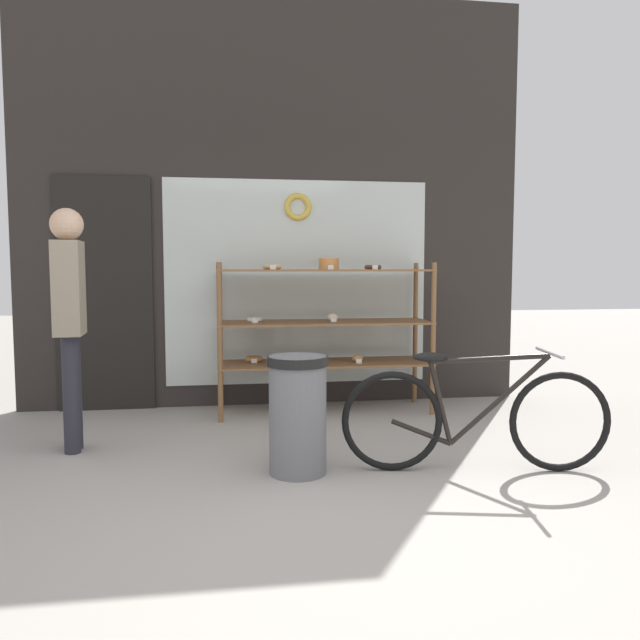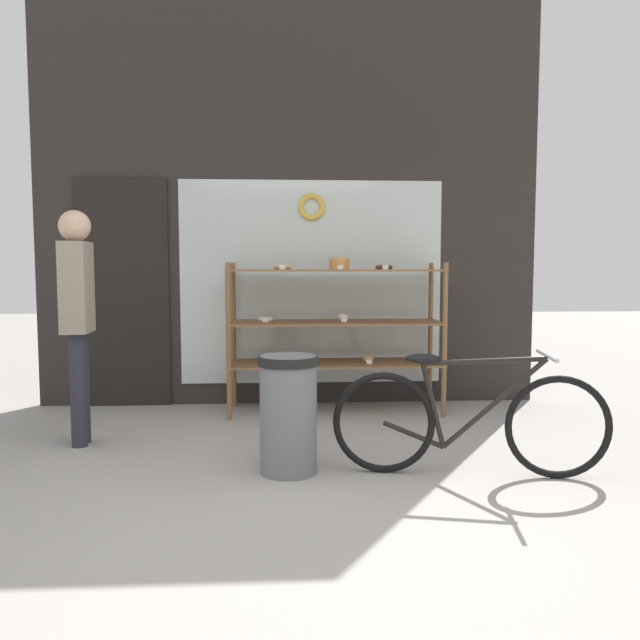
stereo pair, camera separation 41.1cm
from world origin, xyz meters
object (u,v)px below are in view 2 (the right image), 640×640
display_case (333,320)px  bicycle (469,421)px  pedestrian (77,307)px  trash_bin (288,410)px

display_case → bicycle: display_case is taller
display_case → pedestrian: (-1.92, -0.93, 0.17)m
trash_bin → display_case: bearing=75.8°
display_case → pedestrian: bearing=-154.2°
pedestrian → trash_bin: size_ratio=2.28×
display_case → bicycle: bearing=-68.6°
bicycle → pedestrian: pedestrian is taller
bicycle → pedestrian: size_ratio=0.99×
display_case → trash_bin: 1.75m
bicycle → trash_bin: size_ratio=2.26×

